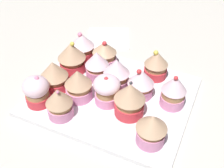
# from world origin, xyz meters

# --- Properties ---
(ground_plane) EXTENTS (1.80, 1.80, 0.03)m
(ground_plane) POSITION_xyz_m (0.00, 0.00, -0.01)
(ground_plane) COLOR beige
(baking_tray) EXTENTS (0.28, 0.35, 0.01)m
(baking_tray) POSITION_xyz_m (0.00, 0.00, 0.01)
(baking_tray) COLOR silver
(baking_tray) RESTS_ON ground_plane
(cupcake_0) EXTENTS (0.06, 0.06, 0.08)m
(cupcake_0) POSITION_xyz_m (-0.09, -0.12, 0.05)
(cupcake_0) COLOR #D1333D
(cupcake_0) RESTS_ON baking_tray
(cupcake_1) EXTENTS (0.07, 0.07, 0.08)m
(cupcake_1) POSITION_xyz_m (-0.04, -0.12, 0.05)
(cupcake_1) COLOR #D1333D
(cupcake_1) RESTS_ON baking_tray
(cupcake_2) EXTENTS (0.06, 0.06, 0.07)m
(cupcake_2) POSITION_xyz_m (0.03, -0.13, 0.05)
(cupcake_2) COLOR #D1333D
(cupcake_2) RESTS_ON baking_tray
(cupcake_3) EXTENTS (0.06, 0.06, 0.07)m
(cupcake_3) POSITION_xyz_m (0.09, -0.13, 0.05)
(cupcake_3) COLOR #D1333D
(cupcake_3) RESTS_ON baking_tray
(cupcake_4) EXTENTS (0.06, 0.06, 0.07)m
(cupcake_4) POSITION_xyz_m (-0.09, -0.06, 0.05)
(cupcake_4) COLOR pink
(cupcake_4) RESTS_ON baking_tray
(cupcake_5) EXTENTS (0.06, 0.06, 0.07)m
(cupcake_5) POSITION_xyz_m (-0.04, -0.06, 0.05)
(cupcake_5) COLOR pink
(cupcake_5) RESTS_ON baking_tray
(cupcake_6) EXTENTS (0.06, 0.06, 0.07)m
(cupcake_6) POSITION_xyz_m (0.04, -0.06, 0.05)
(cupcake_6) COLOR pink
(cupcake_6) RESTS_ON baking_tray
(cupcake_7) EXTENTS (0.05, 0.05, 0.07)m
(cupcake_7) POSITION_xyz_m (0.10, -0.07, 0.05)
(cupcake_7) COLOR pink
(cupcake_7) RESTS_ON baking_tray
(cupcake_8) EXTENTS (0.06, 0.06, 0.08)m
(cupcake_8) POSITION_xyz_m (-0.02, -0.00, 0.05)
(cupcake_8) COLOR pink
(cupcake_8) RESTS_ON baking_tray
(cupcake_9) EXTENTS (0.06, 0.06, 0.07)m
(cupcake_9) POSITION_xyz_m (0.03, 0.00, 0.05)
(cupcake_9) COLOR pink
(cupcake_9) RESTS_ON baking_tray
(cupcake_10) EXTENTS (0.06, 0.06, 0.07)m
(cupcake_10) POSITION_xyz_m (-0.10, 0.07, 0.05)
(cupcake_10) COLOR #D1333D
(cupcake_10) RESTS_ON baking_tray
(cupcake_11) EXTENTS (0.06, 0.06, 0.07)m
(cupcake_11) POSITION_xyz_m (-0.02, 0.06, 0.05)
(cupcake_11) COLOR pink
(cupcake_11) RESTS_ON baking_tray
(cupcake_12) EXTENTS (0.06, 0.06, 0.08)m
(cupcake_12) POSITION_xyz_m (0.04, 0.06, 0.05)
(cupcake_12) COLOR #D1333D
(cupcake_12) RESTS_ON baking_tray
(cupcake_13) EXTENTS (0.05, 0.05, 0.08)m
(cupcake_13) POSITION_xyz_m (-0.02, 0.13, 0.05)
(cupcake_13) COLOR pink
(cupcake_13) RESTS_ON baking_tray
(cupcake_14) EXTENTS (0.06, 0.06, 0.07)m
(cupcake_14) POSITION_xyz_m (0.09, 0.12, 0.05)
(cupcake_14) COLOR pink
(cupcake_14) RESTS_ON baking_tray
(napkin) EXTENTS (0.15, 0.16, 0.01)m
(napkin) POSITION_xyz_m (-0.23, -0.12, 0.00)
(napkin) COLOR white
(napkin) RESTS_ON ground_plane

